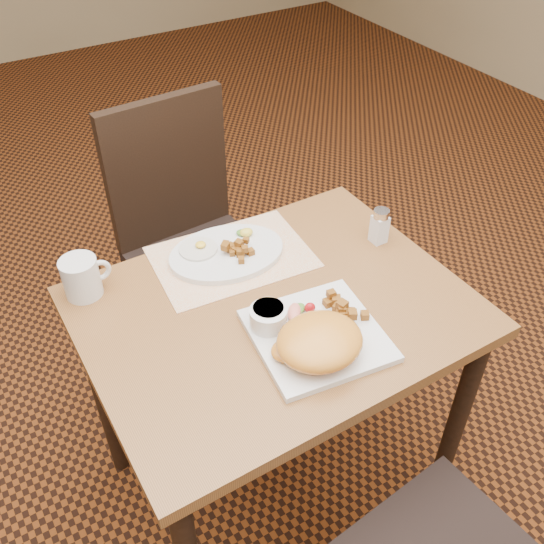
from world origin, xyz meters
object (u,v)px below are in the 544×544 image
at_px(plate_oval, 227,253).
at_px(coffee_mug, 82,277).
at_px(salt_shaker, 380,225).
at_px(table, 276,338).
at_px(chair_far, 189,232).
at_px(plate_square, 317,335).

distance_m(plate_oval, coffee_mug, 0.37).
relative_size(plate_oval, coffee_mug, 2.54).
distance_m(salt_shaker, coffee_mug, 0.77).
xyz_separation_m(table, plate_oval, (-0.01, 0.23, 0.12)).
distance_m(chair_far, salt_shaker, 0.70).
bearing_deg(plate_oval, chair_far, 81.09).
bearing_deg(plate_square, salt_shaker, 31.73).
bearing_deg(plate_square, chair_far, 87.90).
bearing_deg(table, salt_shaker, 11.75).
distance_m(chair_far, coffee_mug, 0.62).
height_order(chair_far, coffee_mug, chair_far).
height_order(plate_square, coffee_mug, coffee_mug).
relative_size(plate_square, salt_shaker, 2.80).
bearing_deg(table, plate_oval, 92.82).
xyz_separation_m(chair_far, plate_oval, (-0.07, -0.42, 0.22)).
relative_size(plate_square, plate_oval, 0.92).
relative_size(chair_far, plate_square, 3.46).
xyz_separation_m(plate_oval, salt_shaker, (0.38, -0.15, 0.04)).
height_order(chair_far, plate_oval, chair_far).
distance_m(table, plate_square, 0.18).
distance_m(table, plate_oval, 0.26).
xyz_separation_m(salt_shaker, coffee_mug, (-0.74, 0.20, -0.00)).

